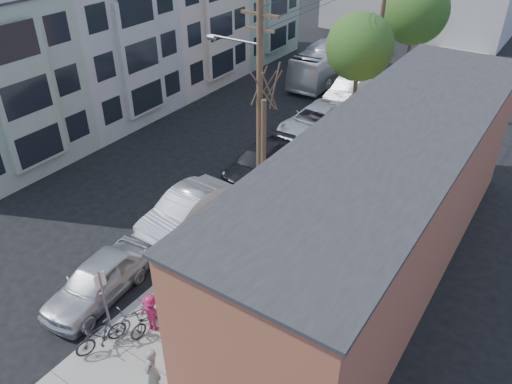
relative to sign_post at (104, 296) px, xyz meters
The scene contains 26 objects.
ground 4.71m from the sign_post, 122.81° to the left, with size 120.00×120.00×0.00m, color black.
sidewalk 14.87m from the sign_post, 82.61° to the left, with size 4.50×58.00×0.15m, color gray.
cafe_building 10.99m from the sign_post, 52.46° to the left, with size 6.60×20.20×6.61m.
apartment_row 22.81m from the sign_post, 128.83° to the left, with size 6.30×32.00×9.00m.
sign_post is the anchor object (origin of this frame).
parking_meter_near 5.55m from the sign_post, 91.04° to the left, with size 0.14×0.14×1.24m.
parking_meter_far 11.40m from the sign_post, 90.50° to the left, with size 0.14×0.14×1.24m.
utility_pole_near 10.26m from the sign_post, 89.76° to the left, with size 3.57×0.28×10.00m.
utility_pole_far 23.78m from the sign_post, 89.76° to the left, with size 1.80×0.28×10.00m.
tree_bare 9.50m from the sign_post, 87.26° to the left, with size 0.24×0.24×5.74m.
tree_leafy_mid 19.93m from the sign_post, 88.68° to the left, with size 3.90×3.90×7.46m.
tree_leafy_far 29.49m from the sign_post, 89.12° to the left, with size 4.70×4.70×7.99m.
patio_chair_a 4.87m from the sign_post, 40.36° to the left, with size 0.50×0.50×0.88m, color #0F3823, non-canonical shape.
patio_chair_b 4.28m from the sign_post, 26.69° to the left, with size 0.50×0.50×0.88m, color #0F3823, non-canonical shape.
patron_grey 3.28m from the sign_post, 17.38° to the right, with size 0.68×0.44×1.85m, color gray.
patron_green 3.94m from the sign_post, ahead, with size 0.82×0.64×1.69m, color #2A6A30.
cyclist 1.79m from the sign_post, 36.99° to the left, with size 1.01×0.58×1.57m, color maroon.
cyclist_bike 1.94m from the sign_post, 36.99° to the left, with size 0.68×1.94×1.02m, color black.
parked_bike_a 1.35m from the sign_post, 63.62° to the right, with size 0.53×1.88×1.13m, color black.
parked_bike_b 1.52m from the sign_post, 48.78° to the left, with size 0.71×2.04×1.07m, color slate.
car_0 2.29m from the sign_post, 148.83° to the left, with size 1.95×4.86×1.66m, color #B4B6BC.
car_1 6.98m from the sign_post, 107.12° to the left, with size 1.82×5.23×1.72m, color #B7B8BF.
car_2 12.55m from the sign_post, 98.14° to the left, with size 2.16×5.32×1.54m, color black.
car_3 18.71m from the sign_post, 94.76° to the left, with size 2.85×6.17×1.72m, color #B0B3B8.
car_4 24.80m from the sign_post, 94.96° to the left, with size 1.73×4.96×1.63m, color #A6A9AE.
bus 28.92m from the sign_post, 100.76° to the left, with size 2.46×10.53×2.93m, color white.
Camera 1 is at (13.61, -11.11, 14.14)m, focal length 35.00 mm.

